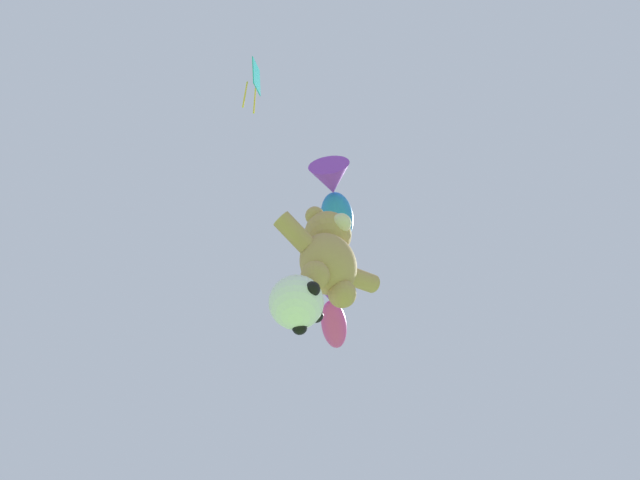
% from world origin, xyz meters
% --- Properties ---
extents(teddy_bear_kite, '(2.27, 1.00, 2.30)m').
position_xyz_m(teddy_bear_kite, '(1.70, 3.92, 10.48)').
color(teddy_bear_kite, tan).
extents(soccer_ball_kite, '(0.93, 0.92, 0.85)m').
position_xyz_m(soccer_ball_kite, '(1.21, 4.12, 8.88)').
color(soccer_ball_kite, white).
extents(fish_kite_cobalt, '(1.85, 1.75, 0.84)m').
position_xyz_m(fish_kite_cobalt, '(1.88, 3.92, 12.75)').
color(fish_kite_cobalt, blue).
extents(fish_kite_violet, '(1.46, 1.39, 0.51)m').
position_xyz_m(fish_kite_violet, '(3.11, 5.85, 13.68)').
color(fish_kite_violet, purple).
extents(fish_kite_magenta, '(2.20, 2.12, 0.80)m').
position_xyz_m(fish_kite_magenta, '(4.19, 6.66, 13.73)').
color(fish_kite_magenta, '#E53F9E').
extents(diamond_kite, '(0.68, 0.61, 2.69)m').
position_xyz_m(diamond_kite, '(-0.61, 3.61, 14.59)').
color(diamond_kite, '#19ADB2').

